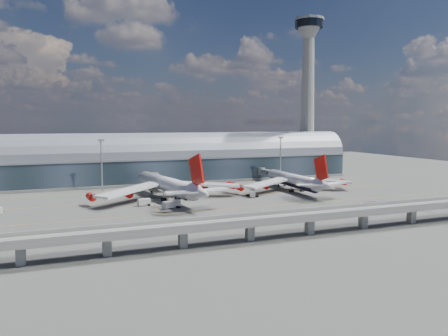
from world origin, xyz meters
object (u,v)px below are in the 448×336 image
object	(u,v)px
floodlight_mast_left	(102,164)
cargo_train_2	(370,205)
control_tower	(308,95)
service_truck_4	(308,180)
airliner_left	(169,185)
service_truck_1	(144,202)
service_truck_3	(253,193)
cargo_train_0	(316,211)
service_truck_2	(172,204)
floodlight_mast_right	(280,158)
cargo_train_1	(368,204)
airliner_right	(295,181)
service_truck_5	(189,196)

from	to	relation	value
floodlight_mast_left	cargo_train_2	bearing A→B (deg)	-40.58
control_tower	service_truck_4	size ratio (longest dim) A/B	21.26
airliner_left	service_truck_1	world-z (taller)	airliner_left
service_truck_3	cargo_train_0	xyz separation A→B (m)	(6.41, -41.90, -0.69)
floodlight_mast_left	service_truck_2	size ratio (longest dim) A/B	3.18
service_truck_4	floodlight_mast_right	bearing A→B (deg)	120.18
service_truck_4	cargo_train_1	xyz separation A→B (m)	(-14.04, -67.73, -0.50)
floodlight_mast_right	cargo_train_0	distance (m)	91.37
service_truck_2	cargo_train_0	size ratio (longest dim) A/B	1.66
cargo_train_1	service_truck_4	bearing A→B (deg)	1.92
service_truck_3	cargo_train_0	size ratio (longest dim) A/B	1.37
airliner_right	service_truck_1	world-z (taller)	airliner_right
service_truck_4	cargo_train_2	size ratio (longest dim) A/B	0.45
service_truck_2	control_tower	bearing A→B (deg)	-78.49
service_truck_5	cargo_train_0	world-z (taller)	service_truck_5
airliner_left	service_truck_1	size ratio (longest dim) A/B	14.00
cargo_train_1	floodlight_mast_right	bearing A→B (deg)	11.54
cargo_train_0	service_truck_1	bearing A→B (deg)	57.95
service_truck_2	cargo_train_2	distance (m)	79.51
cargo_train_2	service_truck_2	bearing A→B (deg)	71.90
floodlight_mast_left	airliner_left	distance (m)	44.28
control_tower	cargo_train_2	xyz separation A→B (m)	(-39.12, -110.11, -50.71)
cargo_train_1	control_tower	bearing A→B (deg)	-5.80
floodlight_mast_left	floodlight_mast_right	distance (m)	100.00
floodlight_mast_left	airliner_right	distance (m)	95.97
floodlight_mast_left	floodlight_mast_right	size ratio (longest dim) A/B	1.00
airliner_left	service_truck_2	world-z (taller)	airliner_left
control_tower	service_truck_4	xyz separation A→B (m)	(-23.86, -39.72, -50.32)
floodlight_mast_left	service_truck_5	distance (m)	52.39
cargo_train_0	floodlight_mast_right	bearing A→B (deg)	-18.24
airliner_left	service_truck_2	size ratio (longest dim) A/B	9.08
cargo_train_0	service_truck_4	bearing A→B (deg)	-28.12
airliner_left	service_truck_2	xyz separation A→B (m)	(-3.87, -19.24, -4.92)
service_truck_4	control_tower	bearing A→B (deg)	45.65
floodlight_mast_right	airliner_left	world-z (taller)	floodlight_mast_right
airliner_left	airliner_right	distance (m)	63.71
service_truck_1	airliner_right	bearing A→B (deg)	-90.26
cargo_train_0	cargo_train_2	world-z (taller)	cargo_train_2
service_truck_3	service_truck_2	bearing A→B (deg)	-139.26
service_truck_1	cargo_train_0	world-z (taller)	service_truck_1
airliner_right	service_truck_3	distance (m)	27.64
airliner_left	service_truck_5	world-z (taller)	airliner_left
service_truck_2	cargo_train_1	xyz separation A→B (m)	(75.99, -24.37, -0.67)
service_truck_4	cargo_train_1	bearing A→B (deg)	-115.07
service_truck_5	cargo_train_1	bearing A→B (deg)	-65.90
airliner_left	cargo_train_1	distance (m)	84.47
airliner_right	service_truck_2	world-z (taller)	airliner_right
service_truck_2	cargo_train_0	distance (m)	56.10
service_truck_3	cargo_train_0	distance (m)	42.40
control_tower	cargo_train_0	world-z (taller)	control_tower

